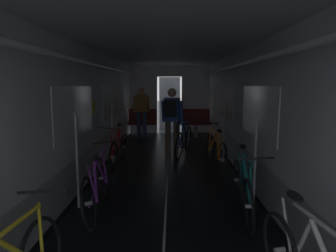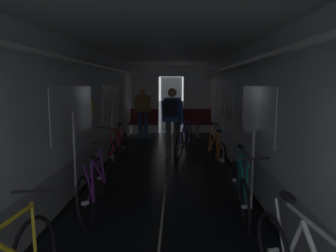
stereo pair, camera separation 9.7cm
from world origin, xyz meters
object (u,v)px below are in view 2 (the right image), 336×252
Objects in this scene: person_cyclist_aisle at (172,117)px; bicycle_blue_in_aisle at (184,141)px; bicycle_purple at (94,186)px; bicycle_orange at (215,152)px; bench_seat_far_right at (197,120)px; person_standing_near_bench at (143,109)px; bicycle_red at (118,149)px; bicycle_teal at (240,188)px; bench_seat_far_left at (144,120)px.

person_cyclist_aisle is 1.02× the size of bicycle_blue_in_aisle.
bicycle_purple is 3.68m from bicycle_blue_in_aisle.
bicycle_purple is at bearing -131.89° from bicycle_orange.
person_standing_near_bench is (-1.80, -0.38, 0.41)m from bench_seat_far_right.
person_cyclist_aisle is 0.75m from bicycle_blue_in_aisle.
person_standing_near_bench is at bearing 87.13° from bicycle_red.
bicycle_teal is (0.05, -2.24, -0.00)m from bicycle_orange.
bench_seat_far_right is 6.19m from bicycle_teal.
bicycle_red is (-2.08, 0.17, -0.00)m from bicycle_orange.
bicycle_orange is 2.24m from bicycle_teal.
person_cyclist_aisle reaches higher than bench_seat_far_right.
bicycle_blue_in_aisle is (1.29, -2.72, -0.18)m from bench_seat_far_left.
bicycle_teal is at bearing -88.49° from bench_seat_far_right.
bicycle_teal is at bearing -73.04° from person_cyclist_aisle.
bench_seat_far_right is 2.77m from bicycle_blue_in_aisle.
bicycle_purple is 3.38m from person_cyclist_aisle.
person_cyclist_aisle reaches higher than bench_seat_far_left.
bench_seat_far_left is 4.39m from bicycle_orange.
bicycle_teal is 1.00× the size of bicycle_red.
bench_seat_far_right is at bearing 11.83° from person_standing_near_bench.
bicycle_purple is at bearing -108.36° from person_cyclist_aisle.
bicycle_teal is (1.96, -6.19, -0.18)m from bench_seat_far_left.
bicycle_red is 1.80m from bicycle_blue_in_aisle.
bench_seat_far_right is 0.58× the size of person_standing_near_bench.
person_cyclist_aisle is (-0.98, 3.20, 0.63)m from bicycle_teal.
bicycle_purple reaches higher than bicycle_teal.
bicycle_red is (-1.97, -3.78, -0.19)m from bench_seat_far_right.
bicycle_orange is 1.00× the size of bicycle_red.
bicycle_blue_in_aisle is at bearing 35.95° from bicycle_red.
bicycle_teal is at bearing -79.06° from bicycle_blue_in_aisle.
bench_seat_far_right is at bearing 79.41° from bicycle_blue_in_aisle.
bicycle_red is at bearing -92.55° from bench_seat_far_left.
bicycle_purple reaches higher than bicycle_blue_in_aisle.
bicycle_purple is 2.36m from bicycle_red.
bicycle_teal is 3.22m from bicycle_red.
bicycle_teal is at bearing -48.54° from bicycle_red.
bicycle_teal is 1.03× the size of bicycle_blue_in_aisle.
bicycle_orange is at bearing 48.11° from bicycle_purple.
bicycle_red is 1.00× the size of person_cyclist_aisle.
bicycle_purple is 2.95m from bicycle_orange.
bicycle_blue_in_aisle is at bearing -64.59° from bench_seat_far_left.
person_cyclist_aisle is (-0.92, 0.95, 0.63)m from bicycle_orange.
bench_seat_far_left is 3.02m from bicycle_blue_in_aisle.
bench_seat_far_left reaches higher than bicycle_teal.
bicycle_red is (-0.11, 2.36, 0.00)m from bicycle_purple.
bicycle_blue_in_aisle is 2.74m from person_standing_near_bench.
bench_seat_far_left is at bearing 115.85° from bicycle_orange.
bicycle_blue_in_aisle is (0.30, 0.27, -0.63)m from person_cyclist_aisle.
bench_seat_far_right reaches higher than bicycle_orange.
bicycle_purple is at bearing 178.56° from bicycle_teal.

